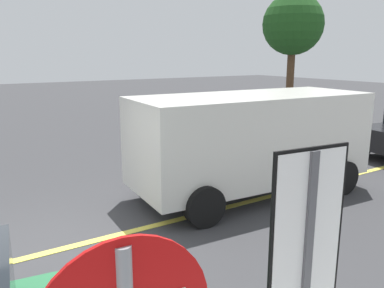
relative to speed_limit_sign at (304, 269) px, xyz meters
name	(u,v)px	position (x,y,z in m)	size (l,w,h in m)	color
ground_plane	(52,252)	(-0.56, 4.50, -1.76)	(80.00, 80.00, 0.00)	#38383A
lane_marking_centre	(209,212)	(2.44, 4.50, -1.76)	(28.00, 0.16, 0.01)	#E0D14C
speed_limit_sign	(304,269)	(0.00, 0.00, 0.00)	(0.54, 0.08, 2.52)	#4C4C51
white_van	(250,138)	(3.80, 4.90, -0.50)	(5.31, 2.52, 2.20)	silver
tree_left_verge	(293,25)	(12.53, 12.21, 2.60)	(2.85, 2.85, 5.84)	#513823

